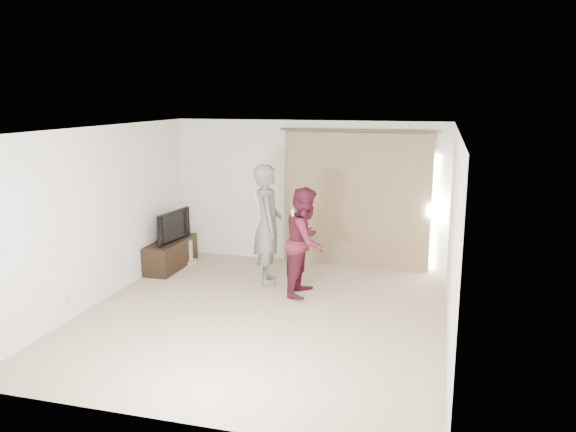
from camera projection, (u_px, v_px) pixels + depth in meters
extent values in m
plane|color=beige|center=(263.00, 315.00, 7.91)|extent=(5.50, 5.50, 0.00)
cube|color=white|center=(308.00, 192.00, 10.23)|extent=(5.00, 0.04, 2.60)
cube|color=white|center=(100.00, 215.00, 8.27)|extent=(0.04, 5.50, 2.60)
cube|color=silver|center=(117.00, 216.00, 8.67)|extent=(0.02, 0.08, 0.12)
cube|color=silver|center=(68.00, 300.00, 7.63)|extent=(0.02, 0.08, 0.12)
cube|color=silver|center=(261.00, 129.00, 7.36)|extent=(5.00, 5.50, 0.01)
cube|color=#9D8460|center=(356.00, 201.00, 9.95)|extent=(2.60, 0.10, 2.40)
cylinder|color=brown|center=(358.00, 130.00, 9.69)|extent=(2.80, 0.03, 0.03)
cube|color=white|center=(435.00, 213.00, 9.67)|extent=(0.08, 0.04, 2.00)
cube|color=black|center=(171.00, 254.00, 10.03)|extent=(0.45, 1.30, 0.50)
imported|color=black|center=(169.00, 226.00, 9.92)|extent=(0.23, 0.96, 0.55)
cylinder|color=tan|center=(188.00, 261.00, 10.37)|extent=(0.33, 0.33, 0.05)
cylinder|color=tan|center=(188.00, 250.00, 10.32)|extent=(0.18, 0.18, 0.38)
imported|color=slate|center=(268.00, 224.00, 9.09)|extent=(0.68, 0.83, 1.96)
cube|color=silver|center=(255.00, 193.00, 8.93)|extent=(0.04, 0.04, 0.14)
cube|color=silver|center=(259.00, 199.00, 9.17)|extent=(0.05, 0.05, 0.09)
imported|color=#531727|center=(306.00, 241.00, 8.59)|extent=(0.68, 0.85, 1.68)
cube|color=silver|center=(293.00, 214.00, 8.45)|extent=(0.04, 0.04, 0.14)
cube|color=silver|center=(296.00, 218.00, 8.68)|extent=(0.05, 0.05, 0.09)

